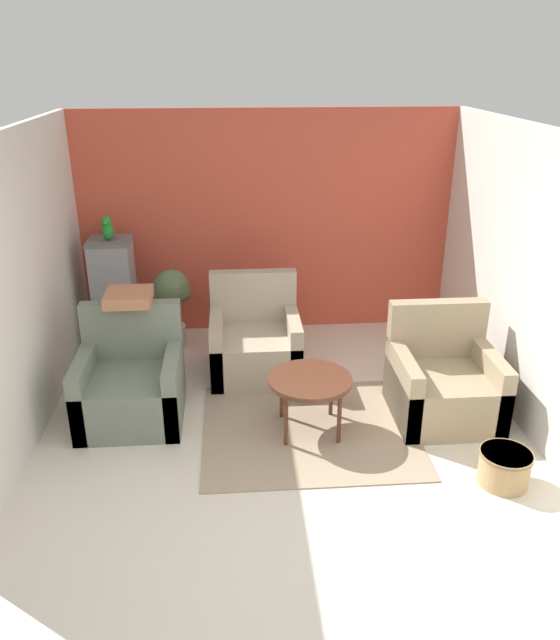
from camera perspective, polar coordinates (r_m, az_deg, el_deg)
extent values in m
plane|color=beige|center=(4.25, 2.01, -20.55)|extent=(20.00, 20.00, 0.00)
cube|color=#C64C38|center=(6.91, -1.19, 8.79)|extent=(4.16, 0.06, 2.43)
cube|color=silver|center=(5.41, -22.20, 2.88)|extent=(0.06, 3.61, 2.43)
cube|color=silver|center=(5.69, 21.09, 4.00)|extent=(0.06, 3.61, 2.43)
cube|color=gray|center=(5.36, 2.68, -9.94)|extent=(1.79, 1.56, 0.01)
cylinder|color=#512D1E|center=(5.12, 2.78, -5.51)|extent=(0.69, 0.69, 0.04)
cylinder|color=#512D1E|center=(5.04, 0.57, -9.26)|extent=(0.04, 0.04, 0.46)
cylinder|color=#512D1E|center=(5.09, 5.44, -9.02)|extent=(0.04, 0.04, 0.46)
cylinder|color=#512D1E|center=(5.41, 0.18, -6.83)|extent=(0.04, 0.04, 0.46)
cylinder|color=#512D1E|center=(5.45, 4.70, -6.63)|extent=(0.04, 0.04, 0.46)
cube|color=slate|center=(5.54, -13.42, -6.86)|extent=(0.86, 0.83, 0.44)
cube|color=slate|center=(5.63, -13.38, -0.89)|extent=(0.86, 0.14, 0.52)
cube|color=slate|center=(5.57, -17.28, -6.08)|extent=(0.12, 0.83, 0.62)
cube|color=slate|center=(5.45, -9.64, -5.98)|extent=(0.12, 0.83, 0.62)
cube|color=#9E896B|center=(5.60, 14.73, -6.67)|extent=(0.86, 0.83, 0.44)
cube|color=#9E896B|center=(5.68, 14.14, -0.76)|extent=(0.86, 0.14, 0.52)
cube|color=#9E896B|center=(5.45, 11.12, -6.09)|extent=(0.12, 0.83, 0.62)
cube|color=#9E896B|center=(5.69, 18.37, -5.60)|extent=(0.12, 0.83, 0.62)
cube|color=tan|center=(6.14, -2.28, -3.08)|extent=(0.86, 0.83, 0.44)
cube|color=tan|center=(6.27, -2.48, 2.24)|extent=(0.86, 0.14, 0.52)
cube|color=tan|center=(6.10, -5.77, -2.42)|extent=(0.12, 0.83, 0.62)
cube|color=tan|center=(6.12, 1.18, -2.20)|extent=(0.12, 0.83, 0.62)
cube|color=slate|center=(7.00, -14.39, -2.10)|extent=(0.56, 0.56, 0.06)
cube|color=#939399|center=(6.77, -14.87, 2.36)|extent=(0.41, 0.41, 1.10)
cube|color=slate|center=(6.60, -15.37, 6.96)|extent=(0.43, 0.43, 0.03)
ellipsoid|color=#1E842D|center=(6.57, -15.47, 7.87)|extent=(0.12, 0.15, 0.19)
sphere|color=#1E842D|center=(6.53, -15.60, 8.71)|extent=(0.10, 0.10, 0.10)
cone|color=gold|center=(6.49, -15.66, 8.55)|extent=(0.04, 0.04, 0.04)
cone|color=#1E842D|center=(6.64, -15.36, 7.87)|extent=(0.06, 0.12, 0.16)
cylinder|color=beige|center=(6.82, -9.57, -1.46)|extent=(0.24, 0.24, 0.26)
cylinder|color=brown|center=(6.71, -9.73, 0.71)|extent=(0.03, 0.03, 0.30)
sphere|color=#566B47|center=(6.61, -9.89, 2.98)|extent=(0.38, 0.38, 0.38)
sphere|color=#566B47|center=(6.68, -10.71, 2.53)|extent=(0.23, 0.23, 0.23)
sphere|color=#566B47|center=(6.59, -9.06, 2.54)|extent=(0.21, 0.21, 0.21)
cylinder|color=tan|center=(4.99, 19.82, -12.59)|extent=(0.37, 0.37, 0.26)
cylinder|color=olive|center=(4.93, 20.00, -11.46)|extent=(0.39, 0.39, 0.02)
cube|color=#B2704C|center=(5.52, -13.67, 2.05)|extent=(0.39, 0.39, 0.10)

